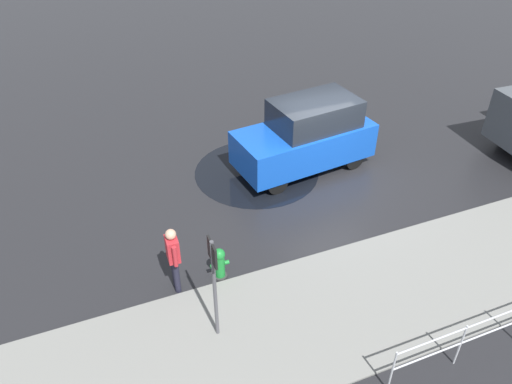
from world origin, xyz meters
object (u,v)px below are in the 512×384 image
object	(u,v)px
fire_hydrant	(220,264)
pedestrian	(173,255)
sign_post	(214,276)
moving_hatchback	(306,136)

from	to	relation	value
fire_hydrant	pedestrian	distance (m)	1.11
fire_hydrant	pedestrian	world-z (taller)	pedestrian
fire_hydrant	sign_post	bearing A→B (deg)	69.46
moving_hatchback	sign_post	distance (m)	6.41
moving_hatchback	pedestrian	world-z (taller)	moving_hatchback
moving_hatchback	fire_hydrant	world-z (taller)	moving_hatchback
moving_hatchback	fire_hydrant	distance (m)	5.03
sign_post	moving_hatchback	bearing A→B (deg)	-131.84
pedestrian	sign_post	bearing A→B (deg)	105.80
moving_hatchback	pedestrian	distance (m)	5.71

